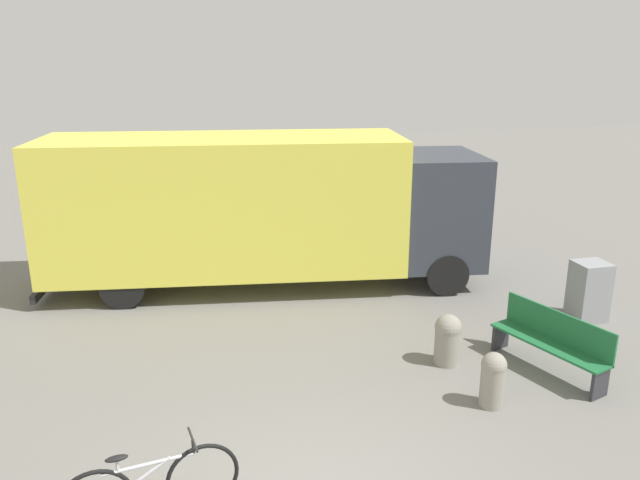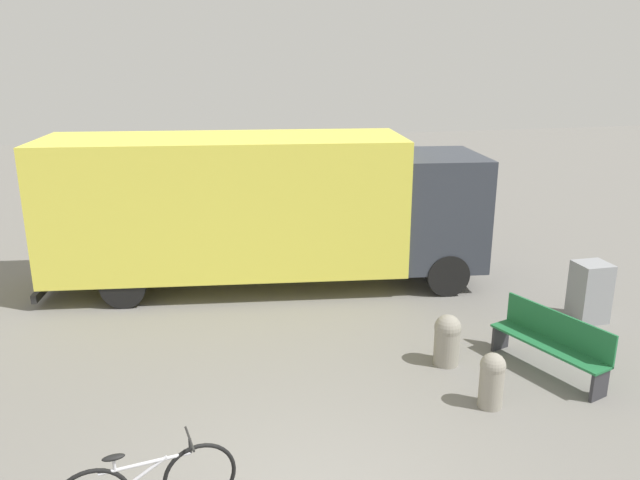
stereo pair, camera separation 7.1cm
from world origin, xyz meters
name	(u,v)px [view 2 (the right image)]	position (x,y,z in m)	size (l,w,h in m)	color
delivery_truck	(261,205)	(0.62, 6.95, 1.66)	(8.84, 3.31, 3.02)	#EAE04C
park_bench	(552,340)	(4.23, 2.32, 0.50)	(0.97, 1.91, 0.92)	#1E6638
bollard_near_bench	(492,378)	(2.90, 1.63, 0.42)	(0.34, 0.34, 0.78)	gray
bollard_far_bench	(447,338)	(2.83, 2.88, 0.42)	(0.40, 0.40, 0.80)	gray
utility_box	(590,292)	(5.95, 3.81, 0.53)	(0.57, 0.52, 1.07)	gray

